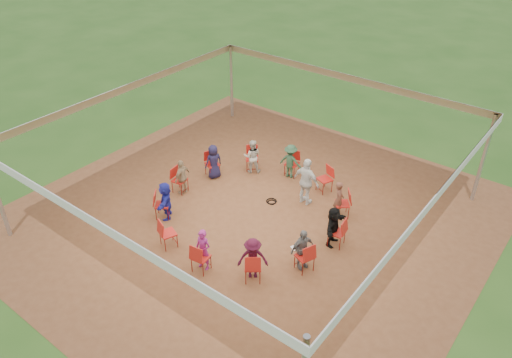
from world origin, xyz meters
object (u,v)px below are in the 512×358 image
Objects in this scene: person_seated_4 at (252,156)px; person_seated_7 at (166,200)px; person_seated_3 at (290,161)px; person_seated_6 at (182,177)px; chair_1 at (337,232)px; chair_9 at (168,233)px; chair_7 at (180,180)px; chair_2 at (342,204)px; chair_6 at (212,164)px; person_seated_9 at (253,258)px; chair_0 at (305,256)px; person_seated_8 at (203,250)px; person_seated_0 at (302,249)px; cable_coil at (272,202)px; person_seated_1 at (333,226)px; standing_person at (306,182)px; chair_5 at (252,159)px; person_seated_2 at (339,199)px; chair_4 at (292,164)px; chair_8 at (162,205)px; chair_3 at (325,179)px; chair_11 at (253,266)px; laptop at (299,247)px; chair_10 at (201,257)px; person_seated_5 at (214,162)px.

person_seated_7 is at bearing 45.00° from person_seated_4.
person_seated_3 is 1.00× the size of person_seated_6.
chair_1 is 4.68m from chair_9.
chair_2 is at bearing 105.00° from chair_7.
chair_6 is 0.74× the size of person_seated_9.
person_seated_8 reaches higher than chair_0.
person_seated_0 reaches higher than cable_coil.
person_seated_6 is at bearing 90.00° from person_seated_1.
standing_person is (2.91, 3.18, 0.18)m from person_seated_7.
person_seated_9 is (4.12, -3.03, 0.16)m from chair_6.
person_seated_2 is (3.70, -0.52, 0.16)m from chair_5.
person_seated_3 is 1.00× the size of person_seated_9.
chair_4 is 4.68m from chair_8.
person_seated_6 is (-5.23, -0.77, 0.16)m from chair_1.
person_seated_9 reaches higher than chair_9.
chair_3 is 2.26× the size of cable_coil.
chair_11 is (2.68, 0.39, 0.00)m from chair_9.
standing_person is (-1.63, 2.58, 0.35)m from chair_0.
person_seated_8 is (2.50, -0.88, 0.16)m from chair_8.
person_seated_7 is at bearing 121.07° from laptop.
person_seated_2 reaches higher than chair_10.
person_seated_2 is 4.48m from person_seated_5.
person_seated_0 is at bearing 60.75° from chair_8.
chair_0 is 0.20m from person_seated_0.
chair_7 is 0.74× the size of person_seated_1.
chair_4 is at bearing 105.00° from chair_9.
chair_3 is 2.65m from person_seated_1.
person_seated_2 reaches higher than chair_3.
person_seated_2 reaches higher than chair_8.
chair_0 is at bearing -90.00° from person_seated_0.
chair_4 is at bearing 74.65° from person_seated_9.
laptop is at bearing 158.09° from person_seated_1.
chair_10 is 1.00× the size of chair_11.
person_seated_1 is at bearing 8.09° from laptop.
chair_6 is 5.13m from laptop.
standing_person reaches higher than chair_8.
chair_6 is 0.57× the size of standing_person.
chair_1 is at bearing 120.75° from person_seated_4.
chair_3 is 3.74m from person_seated_0.
chair_5 is 0.74× the size of person_seated_0.
person_seated_2 is 1.00× the size of person_seated_9.
standing_person is (2.56, -0.54, 0.35)m from chair_5.
person_seated_4 is (0.91, 1.03, 0.16)m from chair_6.
person_seated_4 reaches higher than laptop.
person_seated_9 is at bearing 133.70° from chair_2.
person_seated_0 reaches higher than chair_9.
person_seated_0 is at bearing 90.00° from chair_0.
person_seated_0 is 0.77× the size of standing_person.
person_seated_1 is at bearing 105.00° from person_seated_5.
person_seated_7 is (-0.35, -3.72, 0.16)m from chair_5.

